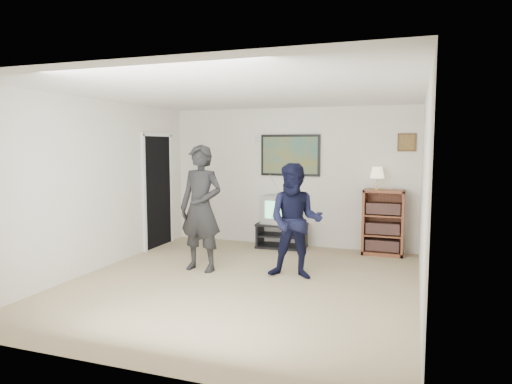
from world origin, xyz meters
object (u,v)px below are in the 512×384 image
Objects in this scene: media_stand at (282,235)px; bookshelf at (383,222)px; crt_television at (281,209)px; person_short at (295,221)px; person_tall at (201,208)px.

bookshelf is at bearing -1.49° from media_stand.
crt_television is at bearing -178.38° from bookshelf.
media_stand is 0.83× the size of bookshelf.
media_stand is 1.96m from person_short.
person_short reaches higher than media_stand.
person_tall is at bearing 178.95° from person_short.
person_tall is at bearing -114.26° from media_stand.
media_stand is 0.57× the size of person_short.
person_short is (0.69, -1.74, 0.58)m from media_stand.
media_stand is 1.78m from bookshelf.
bookshelf reaches higher than crt_television.
person_tall reaches higher than person_short.
bookshelf is (1.77, 0.05, -0.14)m from crt_television.
crt_television is at bearing 107.87° from person_short.
bookshelf reaches higher than media_stand.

